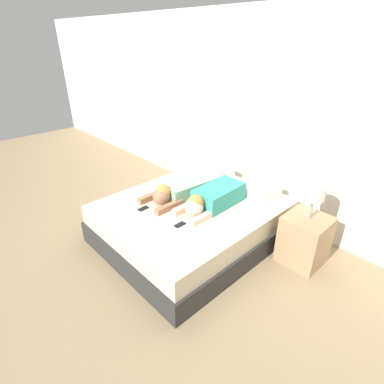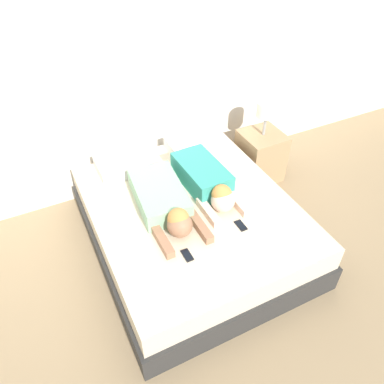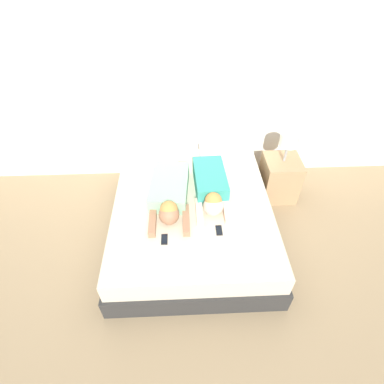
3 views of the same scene
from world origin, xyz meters
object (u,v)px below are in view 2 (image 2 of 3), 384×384
object	(u,v)px
pillow_head_right	(192,145)
nightstand	(261,153)
bed	(192,225)
pillow_head_left	(122,164)
cell_phone_right	(241,225)
person_right	(207,181)
cell_phone_left	(187,255)
person_left	(164,202)

from	to	relation	value
pillow_head_right	nightstand	xyz separation A→B (m)	(0.78, -0.18, -0.23)
bed	pillow_head_left	xyz separation A→B (m)	(-0.38, 0.77, 0.31)
cell_phone_right	nightstand	bearing A→B (deg)	47.95
pillow_head_right	person_right	size ratio (longest dim) A/B	0.55
bed	cell_phone_left	bearing A→B (deg)	-120.02
cell_phone_right	cell_phone_left	bearing A→B (deg)	-170.72
pillow_head_right	cell_phone_right	bearing A→B (deg)	-96.32
pillow_head_right	person_left	distance (m)	0.96
bed	pillow_head_left	bearing A→B (deg)	116.19
pillow_head_left	nightstand	xyz separation A→B (m)	(1.54, -0.18, -0.23)
person_left	cell_phone_right	size ratio (longest dim) A/B	8.09
person_left	cell_phone_left	distance (m)	0.55
nightstand	bed	bearing A→B (deg)	-152.71
person_left	nightstand	bearing A→B (deg)	21.54
bed	person_left	xyz separation A→B (m)	(-0.24, 0.05, 0.34)
pillow_head_right	person_right	bearing A→B (deg)	-104.47
bed	cell_phone_right	size ratio (longest dim) A/B	16.66
person_left	person_right	xyz separation A→B (m)	(0.45, 0.07, 0.02)
pillow_head_right	cell_phone_left	bearing A→B (deg)	-117.72
bed	person_left	size ratio (longest dim) A/B	2.06
bed	cell_phone_left	distance (m)	0.63
person_right	nightstand	xyz separation A→B (m)	(0.95, 0.48, -0.28)
pillow_head_left	cell_phone_left	xyz separation A→B (m)	(0.09, -1.27, -0.05)
pillow_head_right	cell_phone_right	world-z (taller)	pillow_head_right
nightstand	pillow_head_right	bearing A→B (deg)	167.27
bed	cell_phone_right	bearing A→B (deg)	-58.73
person_left	person_right	bearing A→B (deg)	9.08
cell_phone_right	person_right	bearing A→B (deg)	94.13
bed	pillow_head_left	distance (m)	0.91
bed	person_right	bearing A→B (deg)	29.08
pillow_head_right	cell_phone_right	size ratio (longest dim) A/B	3.94
cell_phone_left	nightstand	bearing A→B (deg)	37.15
cell_phone_left	bed	bearing A→B (deg)	59.98
person_left	cell_phone_right	world-z (taller)	person_left
pillow_head_right	nightstand	size ratio (longest dim) A/B	0.51
nightstand	cell_phone_left	bearing A→B (deg)	-142.85
bed	pillow_head_right	size ratio (longest dim) A/B	4.23
bed	pillow_head_right	bearing A→B (deg)	63.81
cell_phone_left	person_left	bearing A→B (deg)	85.06
cell_phone_right	nightstand	distance (m)	1.37
bed	pillow_head_right	xyz separation A→B (m)	(0.38, 0.77, 0.31)
pillow_head_left	cell_phone_left	world-z (taller)	pillow_head_left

